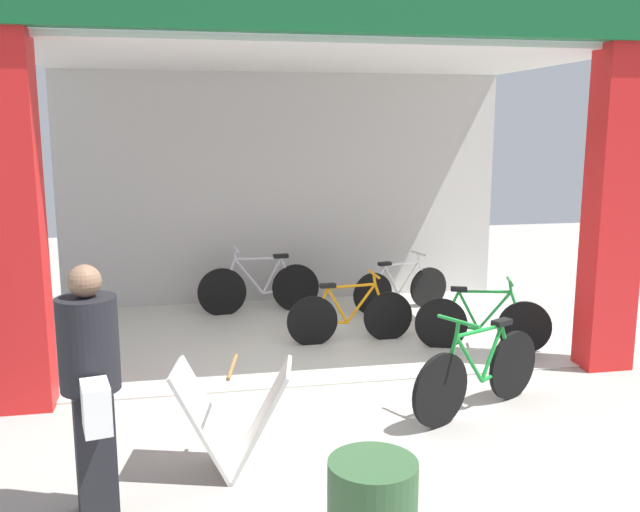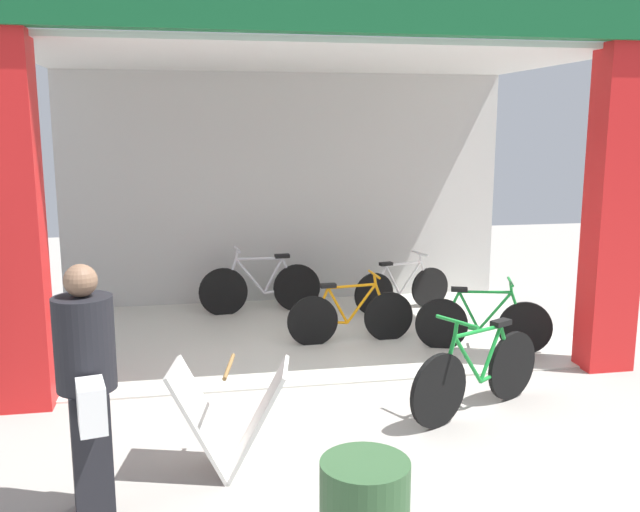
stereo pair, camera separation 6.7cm
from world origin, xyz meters
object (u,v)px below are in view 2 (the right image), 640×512
at_px(pedestrian_0, 88,389).
at_px(sandwich_board_sign, 230,418).
at_px(bicycle_inside_1, 351,316).
at_px(bicycle_inside_3, 483,323).
at_px(bicycle_parked_0, 478,373).
at_px(bicycle_inside_2, 261,287).
at_px(bicycle_inside_0, 402,288).

bearing_deg(pedestrian_0, sandwich_board_sign, 27.40).
relative_size(bicycle_inside_1, pedestrian_0, 0.90).
bearing_deg(bicycle_inside_3, bicycle_parked_0, -114.89).
distance_m(bicycle_inside_2, bicycle_inside_3, 3.14).
bearing_deg(bicycle_inside_2, bicycle_inside_0, -7.33).
height_order(bicycle_inside_0, bicycle_inside_3, bicycle_inside_3).
bearing_deg(bicycle_inside_1, sandwich_board_sign, -118.95).
relative_size(bicycle_inside_3, sandwich_board_sign, 1.56).
bearing_deg(bicycle_parked_0, bicycle_inside_1, 107.11).
xyz_separation_m(bicycle_inside_0, bicycle_inside_2, (-1.94, 0.25, 0.04)).
distance_m(bicycle_inside_1, bicycle_parked_0, 2.27).
distance_m(sandwich_board_sign, pedestrian_0, 1.14).
height_order(bicycle_inside_1, bicycle_parked_0, bicycle_parked_0).
bearing_deg(bicycle_inside_2, bicycle_inside_3, -42.29).
xyz_separation_m(bicycle_inside_1, bicycle_inside_2, (-0.91, 1.55, 0.03)).
xyz_separation_m(bicycle_parked_0, pedestrian_0, (-3.16, -1.15, 0.52)).
bearing_deg(pedestrian_0, bicycle_parked_0, 19.95).
bearing_deg(bicycle_inside_0, bicycle_inside_1, -128.59).
relative_size(bicycle_inside_1, bicycle_inside_3, 1.05).
bearing_deg(bicycle_inside_2, pedestrian_0, -108.03).
distance_m(bicycle_inside_0, bicycle_inside_1, 1.66).
bearing_deg(sandwich_board_sign, bicycle_inside_3, 37.32).
xyz_separation_m(bicycle_inside_0, bicycle_parked_0, (-0.37, -3.47, 0.04)).
distance_m(bicycle_inside_1, bicycle_inside_3, 1.52).
distance_m(bicycle_inside_2, pedestrian_0, 5.14).
distance_m(bicycle_inside_0, sandwich_board_sign, 4.89).
height_order(bicycle_inside_1, bicycle_inside_2, bicycle_inside_2).
bearing_deg(bicycle_inside_0, bicycle_inside_2, 172.67).
height_order(bicycle_inside_3, sandwich_board_sign, bicycle_inside_3).
height_order(bicycle_parked_0, sandwich_board_sign, bicycle_parked_0).
bearing_deg(bicycle_inside_1, bicycle_inside_3, -21.80).
distance_m(bicycle_inside_3, pedestrian_0, 4.81).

